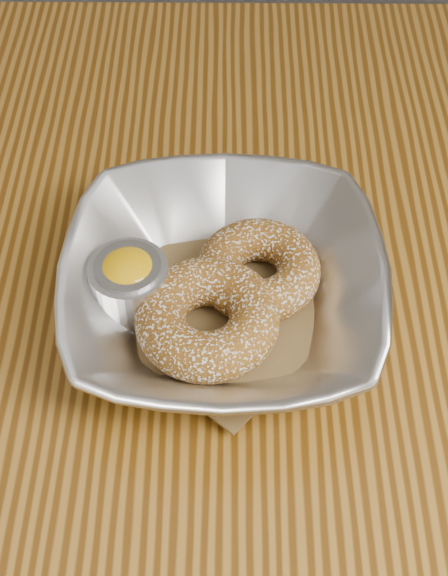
{
  "coord_description": "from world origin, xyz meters",
  "views": [
    {
      "loc": [
        0.01,
        -0.34,
        1.21
      ],
      "look_at": [
        0.01,
        0.0,
        0.78
      ],
      "focal_mm": 50.0,
      "sensor_mm": 36.0,
      "label": 1
    }
  ],
  "objects_px": {
    "serving_bowl": "(224,290)",
    "donut_front": "(207,318)",
    "donut_back": "(258,270)",
    "ramekin": "(130,283)",
    "table": "(211,387)"
  },
  "relations": [
    {
      "from": "donut_back",
      "to": "ramekin",
      "type": "height_order",
      "value": "ramekin"
    },
    {
      "from": "donut_back",
      "to": "donut_front",
      "type": "relative_size",
      "value": 0.9
    },
    {
      "from": "donut_front",
      "to": "ramekin",
      "type": "bearing_deg",
      "value": 153.83
    },
    {
      "from": "table",
      "to": "serving_bowl",
      "type": "distance_m",
      "value": 0.13
    },
    {
      "from": "donut_front",
      "to": "serving_bowl",
      "type": "bearing_deg",
      "value": 65.46
    },
    {
      "from": "table",
      "to": "ramekin",
      "type": "xyz_separation_m",
      "value": [
        -0.05,
        0.0,
        0.13
      ]
    },
    {
      "from": "table",
      "to": "donut_front",
      "type": "distance_m",
      "value": 0.13
    },
    {
      "from": "ramekin",
      "to": "donut_front",
      "type": "bearing_deg",
      "value": -26.17
    },
    {
      "from": "serving_bowl",
      "to": "donut_front",
      "type": "distance_m",
      "value": 0.03
    },
    {
      "from": "serving_bowl",
      "to": "donut_back",
      "type": "relative_size",
      "value": 2.53
    },
    {
      "from": "table",
      "to": "donut_back",
      "type": "bearing_deg",
      "value": 31.73
    },
    {
      "from": "serving_bowl",
      "to": "ramekin",
      "type": "distance_m",
      "value": 0.07
    },
    {
      "from": "donut_back",
      "to": "serving_bowl",
      "type": "bearing_deg",
      "value": -140.15
    },
    {
      "from": "donut_front",
      "to": "ramekin",
      "type": "height_order",
      "value": "ramekin"
    },
    {
      "from": "serving_bowl",
      "to": "donut_back",
      "type": "height_order",
      "value": "serving_bowl"
    }
  ]
}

